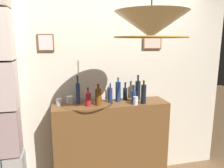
{
  "coord_description": "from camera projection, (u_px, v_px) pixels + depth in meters",
  "views": [
    {
      "loc": [
        -0.58,
        -1.62,
        1.88
      ],
      "look_at": [
        0.0,
        0.79,
        1.37
      ],
      "focal_mm": 34.55,
      "sensor_mm": 36.0,
      "label": 1
    }
  ],
  "objects": [
    {
      "name": "pendant_lamp",
      "position": [
        151.0,
        26.0,
        1.84
      ],
      "size": [
        0.64,
        0.64,
        0.64
      ],
      "color": "beige"
    },
    {
      "name": "liquor_bottle_sherry",
      "position": [
        138.0,
        90.0,
        2.81
      ],
      "size": [
        0.07,
        0.07,
        0.32
      ],
      "color": "black",
      "rests_on": "bar_shelf_unit"
    },
    {
      "name": "liquor_bottle_bourbon",
      "position": [
        98.0,
        96.0,
        2.54
      ],
      "size": [
        0.07,
        0.07,
        0.26
      ],
      "color": "brown",
      "rests_on": "bar_shelf_unit"
    },
    {
      "name": "bar_shelf_unit",
      "position": [
        111.0,
        145.0,
        2.75
      ],
      "size": [
        1.41,
        0.36,
        1.12
      ],
      "primitive_type": "cube",
      "color": "brown",
      "rests_on": "ground"
    },
    {
      "name": "glass_tumbler_shot",
      "position": [
        70.0,
        100.0,
        2.63
      ],
      "size": [
        0.08,
        0.08,
        0.09
      ],
      "color": "silver",
      "rests_on": "bar_shelf_unit"
    },
    {
      "name": "liquor_bottle_vermouth",
      "position": [
        144.0,
        94.0,
        2.6
      ],
      "size": [
        0.06,
        0.06,
        0.29
      ],
      "color": "black",
      "rests_on": "bar_shelf_unit"
    },
    {
      "name": "panelled_rear_partition",
      "position": [
        107.0,
        71.0,
        2.8
      ],
      "size": [
        3.35,
        0.15,
        2.82
      ],
      "color": "beige",
      "rests_on": "ground"
    },
    {
      "name": "liquor_bottle_brandy",
      "position": [
        110.0,
        95.0,
        2.66
      ],
      "size": [
        0.05,
        0.05,
        0.24
      ],
      "color": "navy",
      "rests_on": "bar_shelf_unit"
    },
    {
      "name": "liquor_bottle_port",
      "position": [
        88.0,
        99.0,
        2.51
      ],
      "size": [
        0.06,
        0.06,
        0.22
      ],
      "color": "#A31D27",
      "rests_on": "bar_shelf_unit"
    },
    {
      "name": "liquor_bottle_vodka",
      "position": [
        134.0,
        96.0,
        2.65
      ],
      "size": [
        0.06,
        0.06,
        0.22
      ],
      "color": "navy",
      "rests_on": "bar_shelf_unit"
    },
    {
      "name": "liquor_bottle_mezcal",
      "position": [
        78.0,
        93.0,
        2.58
      ],
      "size": [
        0.05,
        0.05,
        0.35
      ],
      "color": "navy",
      "rests_on": "bar_shelf_unit"
    },
    {
      "name": "liquor_bottle_scotch",
      "position": [
        125.0,
        93.0,
        2.78
      ],
      "size": [
        0.06,
        0.06,
        0.23
      ],
      "color": "black",
      "rests_on": "bar_shelf_unit"
    },
    {
      "name": "glass_tumbler_rocks",
      "position": [
        136.0,
        101.0,
        2.56
      ],
      "size": [
        0.06,
        0.06,
        0.1
      ],
      "color": "silver",
      "rests_on": "bar_shelf_unit"
    },
    {
      "name": "glass_tumbler_highball",
      "position": [
        59.0,
        102.0,
        2.56
      ],
      "size": [
        0.06,
        0.06,
        0.08
      ],
      "color": "silver",
      "rests_on": "bar_shelf_unit"
    },
    {
      "name": "liquor_bottle_amaro",
      "position": [
        118.0,
        91.0,
        2.69
      ],
      "size": [
        0.07,
        0.07,
        0.31
      ],
      "color": "navy",
      "rests_on": "bar_shelf_unit"
    }
  ]
}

